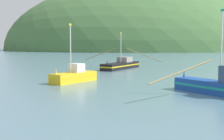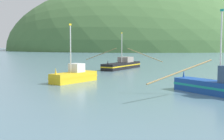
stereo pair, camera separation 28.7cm
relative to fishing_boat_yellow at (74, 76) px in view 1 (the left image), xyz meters
The scene contains 6 objects.
hill_far_left 188.29m from the fishing_boat_yellow, 88.72° to the left, with size 184.18×147.35×93.14m, color #47703D.
hill_far_right 227.35m from the fishing_boat_yellow, 81.62° to the left, with size 122.65×98.12×103.58m, color #2D562D.
hill_mid_right 198.28m from the fishing_boat_yellow, 80.07° to the left, with size 109.48×87.58×90.01m, color #2D562D.
fishing_boat_yellow is the anchor object (origin of this frame).
fishing_boat_blue 15.93m from the fishing_boat_yellow, 28.42° to the right, with size 12.19×9.31×7.16m.
fishing_boat_black 19.28m from the fishing_boat_yellow, 76.92° to the left, with size 13.57×10.78×6.27m.
Camera 1 is at (0.04, -4.92, 4.28)m, focal length 48.61 mm.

